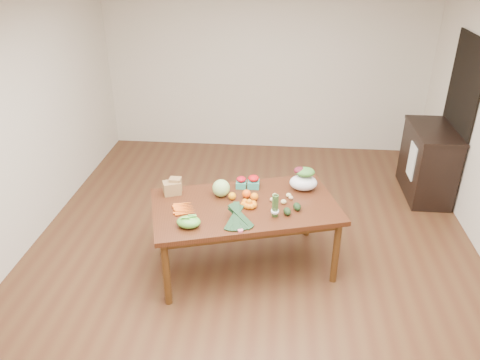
# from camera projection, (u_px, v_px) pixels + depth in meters

# --- Properties ---
(floor) EXTENTS (6.00, 6.00, 0.00)m
(floor) POSITION_uv_depth(u_px,v_px,m) (252.00, 253.00, 5.19)
(floor) COLOR #51321B
(floor) RESTS_ON ground
(room_walls) EXTENTS (5.02, 6.02, 2.70)m
(room_walls) POSITION_uv_depth(u_px,v_px,m) (253.00, 140.00, 4.56)
(room_walls) COLOR beige
(room_walls) RESTS_ON floor
(dining_table) EXTENTS (2.03, 1.48, 0.75)m
(dining_table) POSITION_uv_depth(u_px,v_px,m) (245.00, 236.00, 4.82)
(dining_table) COLOR #421E0F
(dining_table) RESTS_ON floor
(doorway_dark) EXTENTS (0.02, 1.00, 2.10)m
(doorway_dark) POSITION_uv_depth(u_px,v_px,m) (457.00, 120.00, 5.91)
(doorway_dark) COLOR black
(doorway_dark) RESTS_ON floor
(cabinet) EXTENTS (0.52, 1.02, 0.94)m
(cabinet) POSITION_uv_depth(u_px,v_px,m) (428.00, 162.00, 6.16)
(cabinet) COLOR black
(cabinet) RESTS_ON floor
(dish_towel) EXTENTS (0.02, 0.28, 0.45)m
(dish_towel) POSITION_uv_depth(u_px,v_px,m) (412.00, 161.00, 6.01)
(dish_towel) COLOR white
(dish_towel) RESTS_ON cabinet
(paper_bag) EXTENTS (0.28, 0.25, 0.17)m
(paper_bag) POSITION_uv_depth(u_px,v_px,m) (172.00, 187.00, 4.80)
(paper_bag) COLOR olive
(paper_bag) RESTS_ON dining_table
(cabbage) EXTENTS (0.18, 0.18, 0.18)m
(cabbage) POSITION_uv_depth(u_px,v_px,m) (221.00, 188.00, 4.76)
(cabbage) COLOR #9BB86A
(cabbage) RESTS_ON dining_table
(strawberry_basket_a) EXTENTS (0.13, 0.13, 0.10)m
(strawberry_basket_a) POSITION_uv_depth(u_px,v_px,m) (241.00, 183.00, 4.94)
(strawberry_basket_a) COLOR red
(strawberry_basket_a) RESTS_ON dining_table
(strawberry_basket_b) EXTENTS (0.15, 0.15, 0.11)m
(strawberry_basket_b) POSITION_uv_depth(u_px,v_px,m) (254.00, 183.00, 4.94)
(strawberry_basket_b) COLOR red
(strawberry_basket_b) RESTS_ON dining_table
(orange_a) EXTENTS (0.08, 0.08, 0.08)m
(orange_a) POSITION_uv_depth(u_px,v_px,m) (232.00, 196.00, 4.72)
(orange_a) COLOR #FF9B0F
(orange_a) RESTS_ON dining_table
(orange_b) EXTENTS (0.09, 0.09, 0.09)m
(orange_b) POSITION_uv_depth(u_px,v_px,m) (246.00, 194.00, 4.75)
(orange_b) COLOR #EB580E
(orange_b) RESTS_ON dining_table
(orange_c) EXTENTS (0.08, 0.08, 0.08)m
(orange_c) POSITION_uv_depth(u_px,v_px,m) (254.00, 197.00, 4.70)
(orange_c) COLOR orange
(orange_c) RESTS_ON dining_table
(mandarin_cluster) EXTENTS (0.22, 0.22, 0.10)m
(mandarin_cluster) POSITION_uv_depth(u_px,v_px,m) (249.00, 203.00, 4.57)
(mandarin_cluster) COLOR orange
(mandarin_cluster) RESTS_ON dining_table
(carrots) EXTENTS (0.28, 0.30, 0.03)m
(carrots) POSITION_uv_depth(u_px,v_px,m) (184.00, 208.00, 4.55)
(carrots) COLOR #E85613
(carrots) RESTS_ON dining_table
(snap_pea_bag) EXTENTS (0.22, 0.17, 0.10)m
(snap_pea_bag) POSITION_uv_depth(u_px,v_px,m) (189.00, 222.00, 4.27)
(snap_pea_bag) COLOR #63AA39
(snap_pea_bag) RESTS_ON dining_table
(kale_bunch) EXTENTS (0.42, 0.47, 0.16)m
(kale_bunch) POSITION_uv_depth(u_px,v_px,m) (238.00, 218.00, 4.27)
(kale_bunch) COLOR black
(kale_bunch) RESTS_ON dining_table
(asparagus_bundle) EXTENTS (0.11, 0.13, 0.26)m
(asparagus_bundle) POSITION_uv_depth(u_px,v_px,m) (275.00, 206.00, 4.38)
(asparagus_bundle) COLOR #437134
(asparagus_bundle) RESTS_ON dining_table
(potato_a) EXTENTS (0.05, 0.05, 0.04)m
(potato_a) POSITION_uv_depth(u_px,v_px,m) (272.00, 199.00, 4.69)
(potato_a) COLOR tan
(potato_a) RESTS_ON dining_table
(potato_b) EXTENTS (0.06, 0.05, 0.05)m
(potato_b) POSITION_uv_depth(u_px,v_px,m) (284.00, 202.00, 4.64)
(potato_b) COLOR #DAC37E
(potato_b) RESTS_ON dining_table
(potato_c) EXTENTS (0.05, 0.05, 0.05)m
(potato_c) POSITION_uv_depth(u_px,v_px,m) (289.00, 195.00, 4.76)
(potato_c) COLOR #DCCB7F
(potato_c) RESTS_ON dining_table
(potato_d) EXTENTS (0.05, 0.04, 0.04)m
(potato_d) POSITION_uv_depth(u_px,v_px,m) (275.00, 195.00, 4.77)
(potato_d) COLOR #DAC47D
(potato_d) RESTS_ON dining_table
(potato_e) EXTENTS (0.05, 0.04, 0.04)m
(potato_e) POSITION_uv_depth(u_px,v_px,m) (291.00, 198.00, 4.72)
(potato_e) COLOR tan
(potato_e) RESTS_ON dining_table
(avocado_a) EXTENTS (0.10, 0.12, 0.07)m
(avocado_a) POSITION_uv_depth(u_px,v_px,m) (287.00, 211.00, 4.46)
(avocado_a) COLOR black
(avocado_a) RESTS_ON dining_table
(avocado_b) EXTENTS (0.10, 0.12, 0.07)m
(avocado_b) POSITION_uv_depth(u_px,v_px,m) (297.00, 207.00, 4.54)
(avocado_b) COLOR black
(avocado_b) RESTS_ON dining_table
(salad_bag) EXTENTS (0.34, 0.29, 0.22)m
(salad_bag) POSITION_uv_depth(u_px,v_px,m) (304.00, 180.00, 4.87)
(salad_bag) COLOR white
(salad_bag) RESTS_ON dining_table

